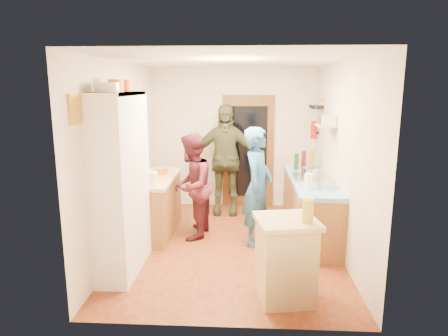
# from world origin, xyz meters

# --- Properties ---
(floor) EXTENTS (3.00, 4.00, 0.02)m
(floor) POSITION_xyz_m (0.00, 0.00, -0.01)
(floor) COLOR brown
(floor) RESTS_ON ground
(ceiling) EXTENTS (3.00, 4.00, 0.02)m
(ceiling) POSITION_xyz_m (0.00, 0.00, 2.61)
(ceiling) COLOR silver
(ceiling) RESTS_ON ground
(wall_back) EXTENTS (3.00, 0.02, 2.60)m
(wall_back) POSITION_xyz_m (0.00, 2.01, 1.30)
(wall_back) COLOR silver
(wall_back) RESTS_ON ground
(wall_front) EXTENTS (3.00, 0.02, 2.60)m
(wall_front) POSITION_xyz_m (0.00, -2.01, 1.30)
(wall_front) COLOR silver
(wall_front) RESTS_ON ground
(wall_left) EXTENTS (0.02, 4.00, 2.60)m
(wall_left) POSITION_xyz_m (-1.51, 0.00, 1.30)
(wall_left) COLOR silver
(wall_left) RESTS_ON ground
(wall_right) EXTENTS (0.02, 4.00, 2.60)m
(wall_right) POSITION_xyz_m (1.51, 0.00, 1.30)
(wall_right) COLOR silver
(wall_right) RESTS_ON ground
(door_frame) EXTENTS (0.95, 0.06, 2.10)m
(door_frame) POSITION_xyz_m (0.25, 1.97, 1.05)
(door_frame) COLOR brown
(door_frame) RESTS_ON ground
(door_glass) EXTENTS (0.70, 0.02, 1.70)m
(door_glass) POSITION_xyz_m (0.25, 1.94, 1.05)
(door_glass) COLOR black
(door_glass) RESTS_ON door_frame
(hutch_body) EXTENTS (0.40, 1.20, 2.20)m
(hutch_body) POSITION_xyz_m (-1.30, -0.80, 1.10)
(hutch_body) COLOR white
(hutch_body) RESTS_ON ground
(hutch_top_shelf) EXTENTS (0.40, 1.14, 0.04)m
(hutch_top_shelf) POSITION_xyz_m (-1.30, -0.80, 2.18)
(hutch_top_shelf) COLOR white
(hutch_top_shelf) RESTS_ON hutch_body
(plate_stack) EXTENTS (0.26, 0.26, 0.11)m
(plate_stack) POSITION_xyz_m (-1.30, -1.09, 2.25)
(plate_stack) COLOR white
(plate_stack) RESTS_ON hutch_top_shelf
(orange_pot_a) EXTENTS (0.18, 0.18, 0.15)m
(orange_pot_a) POSITION_xyz_m (-1.30, -0.80, 2.27)
(orange_pot_a) COLOR orange
(orange_pot_a) RESTS_ON hutch_top_shelf
(orange_pot_b) EXTENTS (0.16, 0.16, 0.15)m
(orange_pot_b) POSITION_xyz_m (-1.30, -0.42, 2.27)
(orange_pot_b) COLOR orange
(orange_pot_b) RESTS_ON hutch_top_shelf
(left_counter_base) EXTENTS (0.60, 1.40, 0.85)m
(left_counter_base) POSITION_xyz_m (-1.20, 0.45, 0.42)
(left_counter_base) COLOR olive
(left_counter_base) RESTS_ON ground
(left_counter_top) EXTENTS (0.64, 1.44, 0.05)m
(left_counter_top) POSITION_xyz_m (-1.20, 0.45, 0.88)
(left_counter_top) COLOR tan
(left_counter_top) RESTS_ON left_counter_base
(toaster) EXTENTS (0.27, 0.20, 0.19)m
(toaster) POSITION_xyz_m (-1.15, -0.08, 0.99)
(toaster) COLOR white
(toaster) RESTS_ON left_counter_top
(kettle) EXTENTS (0.18, 0.18, 0.17)m
(kettle) POSITION_xyz_m (-1.25, 0.22, 0.98)
(kettle) COLOR white
(kettle) RESTS_ON left_counter_top
(orange_bowl) EXTENTS (0.21, 0.21, 0.08)m
(orange_bowl) POSITION_xyz_m (-1.12, 0.67, 0.94)
(orange_bowl) COLOR orange
(orange_bowl) RESTS_ON left_counter_top
(chopping_board) EXTENTS (0.32, 0.25, 0.02)m
(chopping_board) POSITION_xyz_m (-1.18, 0.98, 0.91)
(chopping_board) COLOR tan
(chopping_board) RESTS_ON left_counter_top
(right_counter_base) EXTENTS (0.60, 2.20, 0.84)m
(right_counter_base) POSITION_xyz_m (1.20, 0.50, 0.42)
(right_counter_base) COLOR olive
(right_counter_base) RESTS_ON ground
(right_counter_top) EXTENTS (0.62, 2.22, 0.06)m
(right_counter_top) POSITION_xyz_m (1.20, 0.50, 0.87)
(right_counter_top) COLOR blue
(right_counter_top) RESTS_ON right_counter_base
(hob) EXTENTS (0.55, 0.58, 0.04)m
(hob) POSITION_xyz_m (1.20, 0.44, 0.92)
(hob) COLOR silver
(hob) RESTS_ON right_counter_top
(pot_on_hob) EXTENTS (0.22, 0.22, 0.14)m
(pot_on_hob) POSITION_xyz_m (1.15, 0.39, 1.01)
(pot_on_hob) COLOR silver
(pot_on_hob) RESTS_ON hob
(bottle_a) EXTENTS (0.08, 0.08, 0.27)m
(bottle_a) POSITION_xyz_m (1.05, 1.13, 1.03)
(bottle_a) COLOR #143F14
(bottle_a) RESTS_ON right_counter_top
(bottle_b) EXTENTS (0.09, 0.09, 0.30)m
(bottle_b) POSITION_xyz_m (1.18, 1.20, 1.05)
(bottle_b) COLOR #591419
(bottle_b) RESTS_ON right_counter_top
(bottle_c) EXTENTS (0.09, 0.09, 0.32)m
(bottle_c) POSITION_xyz_m (1.31, 1.19, 1.06)
(bottle_c) COLOR olive
(bottle_c) RESTS_ON right_counter_top
(paper_towel) EXTENTS (0.10, 0.10, 0.22)m
(paper_towel) POSITION_xyz_m (1.05, -0.18, 1.01)
(paper_towel) COLOR white
(paper_towel) RESTS_ON right_counter_top
(mixing_bowl) EXTENTS (0.27, 0.27, 0.09)m
(mixing_bowl) POSITION_xyz_m (1.30, -0.09, 0.94)
(mixing_bowl) COLOR silver
(mixing_bowl) RESTS_ON right_counter_top
(island_base) EXTENTS (0.64, 0.64, 0.86)m
(island_base) POSITION_xyz_m (0.64, -1.44, 0.43)
(island_base) COLOR tan
(island_base) RESTS_ON ground
(island_top) EXTENTS (0.72, 0.72, 0.05)m
(island_top) POSITION_xyz_m (0.64, -1.44, 0.89)
(island_top) COLOR tan
(island_top) RESTS_ON island_base
(cutting_board) EXTENTS (0.40, 0.34, 0.02)m
(cutting_board) POSITION_xyz_m (0.58, -1.40, 0.90)
(cutting_board) COLOR white
(cutting_board) RESTS_ON island_top
(oil_jar) EXTENTS (0.14, 0.14, 0.24)m
(oil_jar) POSITION_xyz_m (0.84, -1.52, 1.03)
(oil_jar) COLOR #AD9E2D
(oil_jar) RESTS_ON island_top
(pan_rail) EXTENTS (0.02, 0.65, 0.02)m
(pan_rail) POSITION_xyz_m (1.46, 1.52, 2.05)
(pan_rail) COLOR silver
(pan_rail) RESTS_ON wall_right
(pan_hang_a) EXTENTS (0.18, 0.18, 0.05)m
(pan_hang_a) POSITION_xyz_m (1.40, 1.35, 1.92)
(pan_hang_a) COLOR black
(pan_hang_a) RESTS_ON pan_rail
(pan_hang_b) EXTENTS (0.16, 0.16, 0.05)m
(pan_hang_b) POSITION_xyz_m (1.40, 1.55, 1.90)
(pan_hang_b) COLOR black
(pan_hang_b) RESTS_ON pan_rail
(pan_hang_c) EXTENTS (0.17, 0.17, 0.05)m
(pan_hang_c) POSITION_xyz_m (1.40, 1.75, 1.91)
(pan_hang_c) COLOR black
(pan_hang_c) RESTS_ON pan_rail
(wall_shelf) EXTENTS (0.26, 0.42, 0.03)m
(wall_shelf) POSITION_xyz_m (1.37, 0.45, 1.70)
(wall_shelf) COLOR tan
(wall_shelf) RESTS_ON wall_right
(radio) EXTENTS (0.24, 0.31, 0.15)m
(radio) POSITION_xyz_m (1.37, 0.45, 1.79)
(radio) COLOR silver
(radio) RESTS_ON wall_shelf
(ext_bracket) EXTENTS (0.06, 0.10, 0.04)m
(ext_bracket) POSITION_xyz_m (1.47, 1.70, 1.45)
(ext_bracket) COLOR black
(ext_bracket) RESTS_ON wall_right
(fire_extinguisher) EXTENTS (0.11, 0.11, 0.32)m
(fire_extinguisher) POSITION_xyz_m (1.41, 1.70, 1.50)
(fire_extinguisher) COLOR red
(fire_extinguisher) RESTS_ON wall_right
(picture_frame) EXTENTS (0.03, 0.25, 0.30)m
(picture_frame) POSITION_xyz_m (-1.48, -1.55, 2.05)
(picture_frame) COLOR gold
(picture_frame) RESTS_ON wall_left
(person_hob) EXTENTS (0.57, 0.71, 1.71)m
(person_hob) POSITION_xyz_m (0.41, 0.08, 0.85)
(person_hob) COLOR #2A5D92
(person_hob) RESTS_ON ground
(person_left) EXTENTS (0.69, 0.84, 1.59)m
(person_left) POSITION_xyz_m (-0.56, 0.34, 0.80)
(person_left) COLOR #4E1A24
(person_left) RESTS_ON ground
(person_back) EXTENTS (1.16, 0.50, 1.96)m
(person_back) POSITION_xyz_m (-0.15, 1.50, 0.98)
(person_back) COLOR #3E4128
(person_back) RESTS_ON ground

